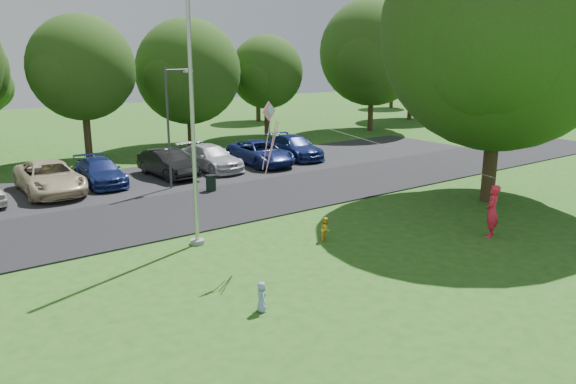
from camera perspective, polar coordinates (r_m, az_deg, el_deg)
ground at (r=18.12m, az=8.37°, el=-7.27°), size 120.00×120.00×0.00m
park_road at (r=24.95m, az=-6.31°, el=-1.15°), size 60.00×6.00×0.06m
parking_strip at (r=30.59m, az=-12.49°, el=1.44°), size 42.00×7.00×0.06m
flagpole at (r=19.04m, az=-9.66°, el=6.69°), size 0.50×0.50×10.00m
street_lamp at (r=27.61m, az=-11.74°, el=7.48°), size 1.62×0.53×5.85m
trash_can at (r=27.10m, az=-7.83°, el=0.87°), size 0.52×0.52×0.82m
big_tree at (r=25.98m, az=20.91°, el=14.48°), size 10.68×10.17×12.50m
tree_row at (r=38.58m, az=-16.22°, el=12.30°), size 64.35×11.94×10.88m
horizon_trees at (r=48.53m, az=-17.44°, el=10.81°), size 77.46×7.20×7.02m
parked_cars at (r=30.56m, az=-12.15°, el=2.86°), size 19.87×5.46×1.49m
woman at (r=21.51m, az=20.02°, el=-1.84°), size 0.83×0.71×1.93m
child_yellow at (r=20.02m, az=3.84°, el=-3.76°), size 0.53×0.51×0.86m
child_blue at (r=14.73m, az=-2.71°, el=-10.59°), size 0.37×0.46×0.81m
kite at (r=17.24m, az=-1.05°, el=6.57°), size 8.10×3.05×2.91m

